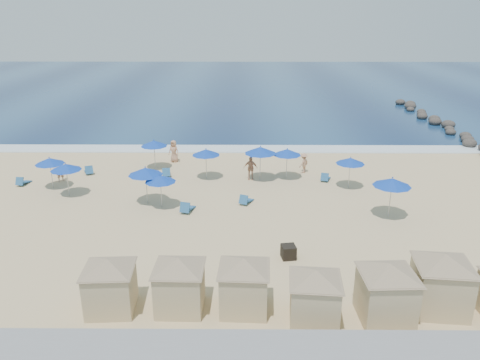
# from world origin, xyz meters

# --- Properties ---
(ground) EXTENTS (160.00, 160.00, 0.00)m
(ground) POSITION_xyz_m (0.00, 0.00, 0.00)
(ground) COLOR #D5B887
(ground) RESTS_ON ground
(ocean) EXTENTS (160.00, 80.00, 0.06)m
(ocean) POSITION_xyz_m (0.00, 55.00, 0.03)
(ocean) COLOR #0E264E
(ocean) RESTS_ON ground
(surf_line) EXTENTS (160.00, 2.50, 0.08)m
(surf_line) POSITION_xyz_m (0.00, 15.50, 0.04)
(surf_line) COLOR white
(surf_line) RESTS_ON ground
(rock_jetty) EXTENTS (2.56, 26.66, 0.96)m
(rock_jetty) POSITION_xyz_m (24.01, 24.90, 0.36)
(rock_jetty) COLOR #2D2826
(rock_jetty) RESTS_ON ground
(trash_bin) EXTENTS (0.81, 0.81, 0.70)m
(trash_bin) POSITION_xyz_m (4.62, -4.69, 0.35)
(trash_bin) COLOR black
(trash_bin) RESTS_ON ground
(cabana_0) EXTENTS (4.22, 4.22, 2.65)m
(cabana_0) POSITION_xyz_m (-3.30, -9.13, 1.52)
(cabana_0) COLOR #CBB48B
(cabana_0) RESTS_ON ground
(cabana_1) EXTENTS (4.25, 4.25, 2.67)m
(cabana_1) POSITION_xyz_m (-0.39, -9.06, 1.53)
(cabana_1) COLOR #CBB48B
(cabana_1) RESTS_ON ground
(cabana_2) EXTENTS (4.27, 4.27, 2.68)m
(cabana_2) POSITION_xyz_m (2.33, -9.10, 1.54)
(cabana_2) COLOR #CBB48B
(cabana_2) RESTS_ON ground
(cabana_3) EXTENTS (4.19, 4.19, 2.64)m
(cabana_3) POSITION_xyz_m (5.18, -9.90, 1.51)
(cabana_3) COLOR #CBB48B
(cabana_3) RESTS_ON ground
(cabana_4) EXTENTS (4.50, 4.50, 2.83)m
(cabana_4) POSITION_xyz_m (8.13, -9.67, 1.62)
(cabana_4) COLOR #CBB48B
(cabana_4) RESTS_ON ground
(cabana_5) EXTENTS (4.63, 4.63, 2.92)m
(cabana_5) POSITION_xyz_m (10.61, -9.03, 1.67)
(cabana_5) COLOR #CBB48B
(cabana_5) RESTS_ON ground
(umbrella_0) EXTENTS (2.05, 2.05, 2.33)m
(umbrella_0) POSITION_xyz_m (-11.46, 5.42, 2.02)
(umbrella_0) COLOR #A5A8AD
(umbrella_0) RESTS_ON ground
(umbrella_1) EXTENTS (2.09, 2.09, 2.38)m
(umbrella_1) POSITION_xyz_m (-9.78, 3.96, 2.06)
(umbrella_1) COLOR #A5A8AD
(umbrella_1) RESTS_ON ground
(umbrella_2) EXTENTS (2.26, 2.26, 2.57)m
(umbrella_2) POSITION_xyz_m (-4.08, 2.60, 2.23)
(umbrella_2) COLOR #A5A8AD
(umbrella_2) RESTS_ON ground
(umbrella_3) EXTENTS (2.12, 2.12, 2.42)m
(umbrella_3) POSITION_xyz_m (-4.86, 9.92, 2.09)
(umbrella_3) COLOR #A5A8AD
(umbrella_3) RESTS_ON ground
(umbrella_4) EXTENTS (2.10, 2.10, 2.40)m
(umbrella_4) POSITION_xyz_m (-0.52, 7.53, 2.08)
(umbrella_4) COLOR #A5A8AD
(umbrella_4) RESTS_ON ground
(umbrella_5) EXTENTS (2.00, 2.00, 2.27)m
(umbrella_5) POSITION_xyz_m (-3.01, 1.92, 1.97)
(umbrella_5) COLOR #A5A8AD
(umbrella_5) RESTS_ON ground
(umbrella_6) EXTENTS (2.36, 2.36, 2.68)m
(umbrella_6) POSITION_xyz_m (3.55, 7.25, 2.32)
(umbrella_6) COLOR #A5A8AD
(umbrella_6) RESTS_ON ground
(umbrella_7) EXTENTS (2.11, 2.11, 2.41)m
(umbrella_7) POSITION_xyz_m (5.57, 7.60, 2.09)
(umbrella_7) COLOR #A5A8AD
(umbrella_7) RESTS_ON ground
(umbrella_8) EXTENTS (2.05, 2.05, 2.34)m
(umbrella_8) POSITION_xyz_m (9.89, 5.63, 2.03)
(umbrella_8) COLOR #A5A8AD
(umbrella_8) RESTS_ON ground
(umbrella_9) EXTENTS (2.32, 2.32, 2.64)m
(umbrella_9) POSITION_xyz_m (11.28, 0.50, 2.29)
(umbrella_9) COLOR #A5A8AD
(umbrella_9) RESTS_ON ground
(beach_chair_0) EXTENTS (0.73, 1.34, 0.70)m
(beach_chair_0) POSITION_xyz_m (-13.93, 6.01, 0.24)
(beach_chair_0) COLOR #275D90
(beach_chair_0) RESTS_ON ground
(beach_chair_1) EXTENTS (1.08, 1.46, 0.73)m
(beach_chair_1) POSITION_xyz_m (-9.85, 8.55, 0.25)
(beach_chair_1) COLOR #275D90
(beach_chair_1) RESTS_ON ground
(beach_chair_2) EXTENTS (0.82, 1.43, 0.74)m
(beach_chair_2) POSITION_xyz_m (-3.68, 8.04, 0.26)
(beach_chair_2) COLOR #275D90
(beach_chair_2) RESTS_ON ground
(beach_chair_3) EXTENTS (0.93, 1.51, 0.77)m
(beach_chair_3) POSITION_xyz_m (-1.29, 1.20, 0.27)
(beach_chair_3) COLOR #275D90
(beach_chair_3) RESTS_ON ground
(beach_chair_4) EXTENTS (1.06, 1.41, 0.71)m
(beach_chair_4) POSITION_xyz_m (2.44, 2.57, 0.25)
(beach_chair_4) COLOR #275D90
(beach_chair_4) RESTS_ON ground
(beach_chair_5) EXTENTS (0.96, 1.39, 0.70)m
(beach_chair_5) POSITION_xyz_m (8.46, 7.08, 0.24)
(beach_chair_5) COLOR #275D90
(beach_chair_5) RESTS_ON ground
(beachgoer_0) EXTENTS (0.71, 0.63, 1.63)m
(beachgoer_0) POSITION_xyz_m (-11.40, 6.85, 0.81)
(beachgoer_0) COLOR tan
(beachgoer_0) RESTS_ON ground
(beachgoer_1) EXTENTS (1.06, 0.48, 1.78)m
(beachgoer_1) POSITION_xyz_m (2.82, 7.37, 0.89)
(beachgoer_1) COLOR tan
(beachgoer_1) RESTS_ON ground
(beachgoer_2) EXTENTS (1.11, 1.15, 1.57)m
(beachgoer_2) POSITION_xyz_m (7.03, 8.96, 0.79)
(beachgoer_2) COLOR tan
(beachgoer_2) RESTS_ON ground
(beachgoer_3) EXTENTS (1.06, 0.88, 1.87)m
(beachgoer_3) POSITION_xyz_m (-3.58, 11.69, 0.93)
(beachgoer_3) COLOR tan
(beachgoer_3) RESTS_ON ground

